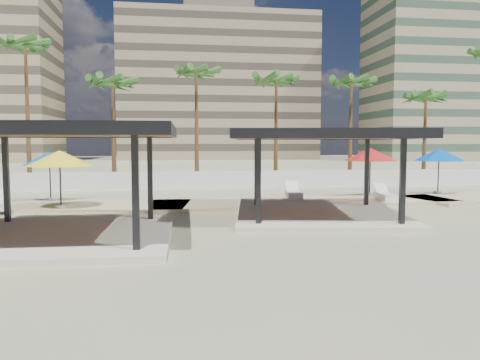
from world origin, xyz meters
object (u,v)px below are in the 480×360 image
object	(u,v)px
lounger_b	(294,194)
pavilion_west	(61,172)
pavilion_central	(320,166)
lounger_c	(385,196)
umbrella_c	(370,155)

from	to	relation	value
lounger_b	pavilion_west	bearing A→B (deg)	139.19
pavilion_central	lounger_b	distance (m)	6.06
lounger_c	umbrella_c	bearing A→B (deg)	4.91
lounger_c	pavilion_central	bearing A→B (deg)	137.10
pavilion_west	lounger_b	xyz separation A→B (m)	(10.11, 8.96, -1.84)
pavilion_west	lounger_b	distance (m)	13.64
umbrella_c	lounger_b	world-z (taller)	umbrella_c
pavilion_central	umbrella_c	world-z (taller)	pavilion_central
lounger_b	lounger_c	xyz separation A→B (m)	(4.63, -1.41, -0.02)
pavilion_central	pavilion_west	xyz separation A→B (m)	(-9.73, -3.19, 0.03)
pavilion_central	lounger_c	xyz separation A→B (m)	(5.01, 4.36, -1.83)
pavilion_west	pavilion_central	bearing A→B (deg)	19.50
umbrella_c	pavilion_central	bearing A→B (deg)	-128.03
pavilion_central	lounger_b	world-z (taller)	pavilion_central
pavilion_west	lounger_b	size ratio (longest dim) A/B	3.19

